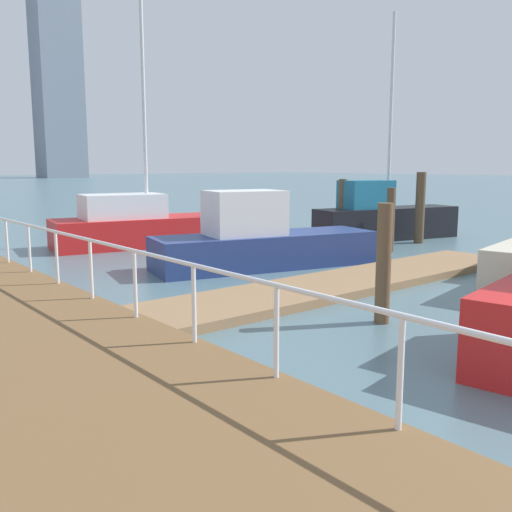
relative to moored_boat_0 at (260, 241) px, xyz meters
name	(u,v)px	position (x,y,z in m)	size (l,w,h in m)	color
ground_plane	(45,241)	(-2.59, 9.32, -0.72)	(300.00, 300.00, 0.00)	slate
floating_dock	(342,283)	(-0.21, -3.15, -0.63)	(11.76, 2.00, 0.18)	#93704C
boardwalk_railing	(72,247)	(-5.74, -1.34, 0.52)	(0.06, 28.08, 1.08)	white
dock_piling_1	(420,208)	(7.54, 0.15, 0.54)	(0.34, 0.34, 2.52)	brown
dock_piling_2	(342,210)	(5.79, 2.24, 0.42)	(0.30, 0.30, 2.26)	brown
dock_piling_3	(390,220)	(5.05, -0.47, 0.31)	(0.27, 0.27, 2.05)	brown
dock_piling_4	(384,264)	(-1.89, -5.58, 0.34)	(0.26, 0.26, 2.11)	brown
moored_boat_0	(260,241)	(0.00, 0.00, 0.00)	(6.40, 3.20, 2.09)	navy
moored_boat_1	(383,217)	(7.36, 1.61, 0.11)	(5.97, 2.68, 8.15)	black
moored_boat_4	(142,225)	(-0.42, 5.83, 0.00)	(6.61, 3.19, 8.44)	red
skyline_tower_4	(57,63)	(39.16, 116.84, 24.50)	(9.36, 8.06, 50.44)	slate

